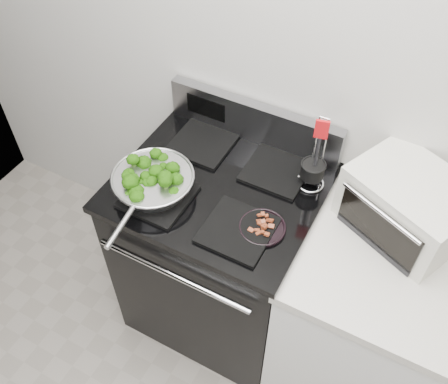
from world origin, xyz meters
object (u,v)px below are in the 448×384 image
Objects in this scene: skillet at (153,182)px; bacon_plate at (262,226)px; toaster_oven at (408,205)px; utensil_holder at (312,173)px; gas_range at (220,252)px.

bacon_plate is (0.44, 0.03, -0.03)m from skillet.
skillet is at bearing -136.45° from toaster_oven.
skillet is 0.61m from utensil_holder.
skillet is (-0.20, -0.15, 0.51)m from gas_range.
toaster_oven is at bearing 32.45° from bacon_plate.
gas_range reaches higher than skillet.
utensil_holder is at bearing 24.27° from skillet.
toaster_oven is (0.43, 0.28, 0.07)m from bacon_plate.
bacon_plate is 0.30m from utensil_holder.
gas_range is 0.57m from skillet.
gas_range is 3.40× the size of utensil_holder.
skillet is 0.45m from bacon_plate.
bacon_plate is 0.52m from toaster_oven.
gas_range is 2.25× the size of skillet.
toaster_oven reaches higher than skillet.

